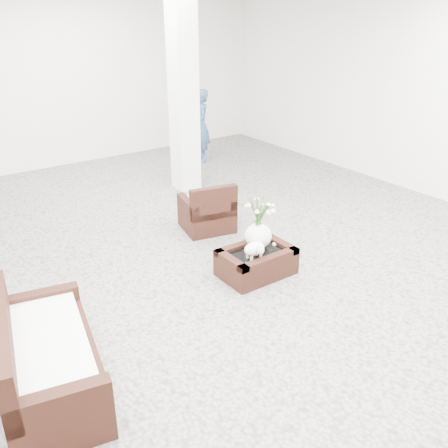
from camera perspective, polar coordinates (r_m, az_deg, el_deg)
ground at (r=6.50m, az=-0.51°, el=-4.70°), size 11.00×11.00×0.00m
column at (r=8.81m, az=-4.70°, el=15.01°), size 0.40×0.40×3.50m
coffee_table at (r=6.23m, az=3.74°, el=-4.51°), size 0.90×0.60×0.31m
sheep_figurine at (r=5.97m, az=3.51°, el=-3.01°), size 0.28×0.23×0.21m
planter_narcissus at (r=6.11m, az=4.02°, el=0.70°), size 0.44×0.44×0.80m
tealight at (r=6.33m, az=5.79°, el=-2.31°), size 0.04×0.04×0.03m
armchair at (r=7.37m, az=-2.00°, el=2.15°), size 0.83×0.81×0.75m
loveseat at (r=4.62m, az=-19.61°, el=-13.41°), size 1.06×1.72×0.85m
topiary at (r=9.14m, az=-4.52°, el=8.94°), size 0.40×0.40×1.50m
shopper at (r=10.65m, az=-2.67°, el=11.21°), size 0.54×0.65×1.52m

